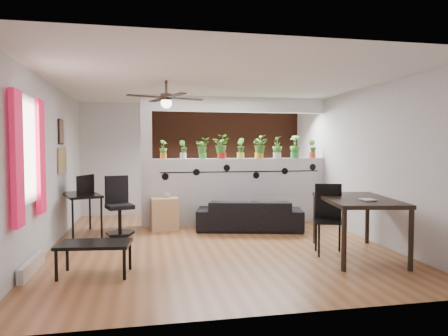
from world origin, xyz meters
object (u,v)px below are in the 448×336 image
(ceiling_fan, at_px, (166,99))
(potted_plant_0, at_px, (163,149))
(coffee_table, at_px, (95,246))
(sofa, at_px, (249,215))
(potted_plant_7, at_px, (295,146))
(cube_shelf, at_px, (165,213))
(office_chair, at_px, (119,209))
(potted_plant_1, at_px, (183,149))
(potted_plant_8, at_px, (312,148))
(potted_plant_3, at_px, (222,146))
(potted_plant_5, at_px, (259,146))
(computer_desk, at_px, (82,198))
(potted_plant_4, at_px, (241,148))
(folding_chair, at_px, (329,212))
(potted_plant_2, at_px, (203,148))
(cup, at_px, (167,195))
(potted_plant_6, at_px, (277,146))
(dining_table, at_px, (358,204))

(ceiling_fan, xyz_separation_m, potted_plant_0, (0.02, 1.80, -0.77))
(coffee_table, bearing_deg, sofa, 41.45)
(potted_plant_0, height_order, potted_plant_7, potted_plant_7)
(cube_shelf, distance_m, office_chair, 0.90)
(potted_plant_1, xyz_separation_m, potted_plant_8, (2.76, 0.00, 0.01))
(potted_plant_3, height_order, potted_plant_5, potted_plant_3)
(potted_plant_7, xyz_separation_m, potted_plant_8, (0.40, -0.00, -0.04))
(potted_plant_7, bearing_deg, potted_plant_3, -180.00)
(potted_plant_1, height_order, computer_desk, potted_plant_1)
(ceiling_fan, relative_size, potted_plant_3, 2.45)
(sofa, distance_m, coffee_table, 3.42)
(computer_desk, bearing_deg, potted_plant_8, 7.52)
(computer_desk, bearing_deg, coffee_table, -77.88)
(potted_plant_1, xyz_separation_m, potted_plant_4, (1.19, -0.00, 0.02))
(cube_shelf, relative_size, folding_chair, 0.60)
(potted_plant_2, bearing_deg, office_chair, -157.75)
(potted_plant_2, distance_m, coffee_table, 3.64)
(potted_plant_0, bearing_deg, computer_desk, -157.41)
(potted_plant_8, height_order, cup, potted_plant_8)
(potted_plant_6, xyz_separation_m, office_chair, (-3.20, -0.66, -1.14))
(potted_plant_0, relative_size, cube_shelf, 0.60)
(potted_plant_4, bearing_deg, potted_plant_8, 0.00)
(potted_plant_1, distance_m, potted_plant_3, 0.79)
(potted_plant_5, bearing_deg, potted_plant_0, 180.00)
(potted_plant_1, distance_m, sofa, 1.88)
(office_chair, bearing_deg, potted_plant_1, 28.43)
(potted_plant_2, height_order, potted_plant_5, potted_plant_5)
(cup, relative_size, dining_table, 0.07)
(potted_plant_4, xyz_separation_m, potted_plant_8, (1.58, 0.00, -0.01))
(potted_plant_0, distance_m, sofa, 2.15)
(potted_plant_8, bearing_deg, potted_plant_3, 180.00)
(ceiling_fan, height_order, potted_plant_7, ceiling_fan)
(cube_shelf, xyz_separation_m, coffee_table, (-0.97, -2.61, 0.06))
(potted_plant_4, bearing_deg, cup, -167.47)
(potted_plant_4, relative_size, potted_plant_8, 1.07)
(sofa, bearing_deg, potted_plant_5, -105.75)
(potted_plant_5, bearing_deg, potted_plant_6, 0.00)
(sofa, height_order, folding_chair, folding_chair)
(potted_plant_7, bearing_deg, potted_plant_8, -0.00)
(potted_plant_4, xyz_separation_m, folding_chair, (0.76, -2.52, -0.96))
(cup, bearing_deg, ceiling_fan, -92.77)
(potted_plant_4, distance_m, office_chair, 2.73)
(ceiling_fan, distance_m, potted_plant_4, 2.52)
(potted_plant_7, relative_size, folding_chair, 0.47)
(ceiling_fan, height_order, potted_plant_8, ceiling_fan)
(potted_plant_0, bearing_deg, office_chair, -141.36)
(potted_plant_1, xyz_separation_m, potted_plant_3, (0.79, 0.00, 0.06))
(potted_plant_4, xyz_separation_m, potted_plant_6, (0.79, 0.00, 0.02))
(potted_plant_8, relative_size, dining_table, 0.23)
(ceiling_fan, relative_size, office_chair, 1.15)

